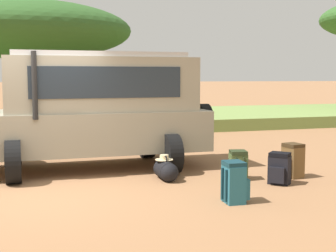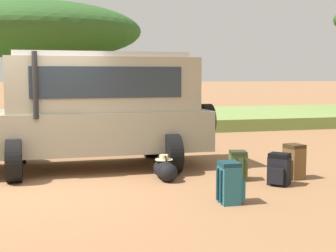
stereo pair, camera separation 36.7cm
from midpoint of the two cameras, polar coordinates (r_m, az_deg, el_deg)
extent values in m
plane|color=#936642|center=(8.28, -16.38, -7.84)|extent=(320.00, 320.00, 0.00)
cube|color=olive|center=(18.68, -16.88, 0.48)|extent=(120.00, 7.00, 0.44)
cube|color=gray|center=(10.03, -10.66, -0.53)|extent=(4.91, 1.92, 0.84)
cube|color=gray|center=(9.99, -9.34, 5.05)|extent=(3.83, 1.80, 1.10)
cube|color=#232D38|center=(9.90, -18.13, 4.53)|extent=(0.07, 1.56, 0.77)
cube|color=#232D38|center=(9.10, -8.54, 5.29)|extent=(2.94, 0.05, 0.60)
cube|color=#232D38|center=(10.89, -10.01, 5.38)|extent=(2.94, 0.05, 0.60)
cube|color=#B7B7B7|center=(10.00, -9.68, 8.48)|extent=(3.44, 1.72, 0.10)
cylinder|color=black|center=(8.93, -17.10, 4.75)|extent=(0.10, 0.10, 1.25)
cylinder|color=black|center=(9.07, -19.47, -4.15)|extent=(0.28, 0.80, 0.80)
cylinder|color=black|center=(10.98, -19.12, -2.40)|extent=(0.28, 0.80, 0.80)
cylinder|color=black|center=(9.45, -0.70, -3.40)|extent=(0.28, 0.80, 0.80)
cylinder|color=black|center=(11.29, -3.52, -1.85)|extent=(0.28, 0.80, 0.80)
cylinder|color=black|center=(10.63, 3.33, 0.75)|extent=(0.22, 0.74, 0.74)
cube|color=brown|center=(9.35, 13.89, -4.30)|extent=(0.34, 0.41, 0.60)
cube|color=brown|center=(9.25, 13.02, -4.86)|extent=(0.13, 0.28, 0.33)
cube|color=#3A2A16|center=(9.30, 13.94, -2.30)|extent=(0.35, 0.39, 0.07)
cylinder|color=#3A2A16|center=(9.40, 14.96, -4.28)|extent=(0.04, 0.04, 0.51)
cylinder|color=#3A2A16|center=(9.52, 14.30, -4.13)|extent=(0.04, 0.04, 0.51)
cube|color=#235B6B|center=(7.34, 6.58, -7.06)|extent=(0.30, 0.38, 0.59)
cube|color=#235B6B|center=(7.42, 7.87, -7.51)|extent=(0.09, 0.28, 0.32)
cube|color=#13323A|center=(7.27, 6.61, -4.58)|extent=(0.31, 0.36, 0.07)
cylinder|color=#13323A|center=(7.36, 5.18, -7.00)|extent=(0.04, 0.04, 0.50)
cylinder|color=#13323A|center=(7.21, 5.62, -7.28)|extent=(0.04, 0.04, 0.50)
cube|color=#42562D|center=(8.98, 7.38, -4.94)|extent=(0.38, 0.37, 0.49)
cube|color=#42562D|center=(9.18, 7.14, -5.09)|extent=(0.25, 0.13, 0.27)
cube|color=#242F19|center=(8.94, 7.40, -3.21)|extent=(0.37, 0.38, 0.07)
cylinder|color=#242F19|center=(8.81, 7.14, -5.16)|extent=(0.04, 0.04, 0.42)
cylinder|color=#242F19|center=(8.83, 8.05, -5.14)|extent=(0.04, 0.04, 0.42)
cube|color=black|center=(8.74, 12.27, -5.27)|extent=(0.45, 0.45, 0.52)
cube|color=black|center=(8.59, 11.93, -5.90)|extent=(0.25, 0.25, 0.28)
cube|color=black|center=(8.69, 12.31, -3.41)|extent=(0.44, 0.44, 0.07)
cylinder|color=black|center=(8.86, 13.06, -5.13)|extent=(0.04, 0.04, 0.44)
cylinder|color=black|center=(8.90, 12.04, -5.05)|extent=(0.04, 0.04, 0.44)
cylinder|color=black|center=(8.91, -1.47, -5.43)|extent=(0.36, 0.45, 0.36)
sphere|color=black|center=(9.13, -1.86, -5.16)|extent=(0.35, 0.35, 0.35)
sphere|color=black|center=(8.70, -1.06, -5.71)|extent=(0.35, 0.35, 0.35)
torus|color=black|center=(8.88, -1.47, -4.18)|extent=(0.02, 0.16, 0.16)
cylinder|color=beige|center=(8.97, -1.65, -4.12)|extent=(0.34, 0.34, 0.02)
cylinder|color=beige|center=(8.96, -1.65, -3.82)|extent=(0.17, 0.17, 0.09)
cylinder|color=brown|center=(18.44, -17.26, 4.01)|extent=(0.30, 0.30, 2.76)
ellipsoid|color=#2D5623|center=(18.51, -17.49, 11.09)|extent=(7.83, 6.74, 2.13)
camera|label=1|loc=(0.18, -91.17, -0.12)|focal=50.00mm
camera|label=2|loc=(0.18, 88.83, 0.12)|focal=50.00mm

